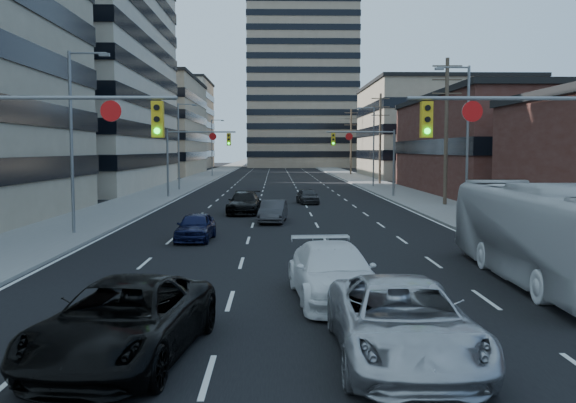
% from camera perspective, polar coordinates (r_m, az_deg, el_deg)
% --- Properties ---
extents(ground, '(400.00, 400.00, 0.00)m').
position_cam_1_polar(ground, '(12.42, 1.45, -15.29)').
color(ground, black).
rests_on(ground, ground).
extents(road_surface, '(18.00, 300.00, 0.02)m').
position_cam_1_polar(road_surface, '(141.73, -0.94, 2.91)').
color(road_surface, black).
rests_on(road_surface, ground).
extents(sidewalk_left, '(5.00, 300.00, 0.15)m').
position_cam_1_polar(sidewalk_left, '(142.15, -5.59, 2.92)').
color(sidewalk_left, slate).
rests_on(sidewalk_left, ground).
extents(sidewalk_right, '(5.00, 300.00, 0.15)m').
position_cam_1_polar(sidewalk_right, '(142.23, 3.70, 2.93)').
color(sidewalk_right, slate).
rests_on(sidewalk_right, ground).
extents(office_left_mid, '(26.00, 34.00, 28.00)m').
position_cam_1_polar(office_left_mid, '(77.01, -21.71, 11.58)').
color(office_left_mid, '#ADA089').
rests_on(office_left_mid, ground).
extents(office_left_far, '(20.00, 30.00, 16.00)m').
position_cam_1_polar(office_left_far, '(114.16, -13.10, 6.39)').
color(office_left_far, gray).
rests_on(office_left_far, ground).
extents(storefront_right_mid, '(20.00, 30.00, 9.00)m').
position_cam_1_polar(storefront_right_mid, '(66.37, 20.61, 4.56)').
color(storefront_right_mid, '#472119').
rests_on(storefront_right_mid, ground).
extents(office_right_far, '(22.00, 28.00, 14.00)m').
position_cam_1_polar(office_right_far, '(102.92, 13.28, 6.03)').
color(office_right_far, gray).
rests_on(office_right_far, ground).
extents(apartment_tower, '(26.00, 26.00, 58.00)m').
position_cam_1_polar(apartment_tower, '(163.68, 1.18, 13.32)').
color(apartment_tower, gray).
rests_on(apartment_tower, ground).
extents(bg_block_left, '(24.00, 24.00, 20.00)m').
position_cam_1_polar(bg_block_left, '(154.24, -11.49, 6.67)').
color(bg_block_left, '#ADA089').
rests_on(bg_block_left, ground).
extents(bg_block_right, '(22.00, 22.00, 12.00)m').
position_cam_1_polar(bg_block_right, '(145.36, 11.83, 5.22)').
color(bg_block_right, gray).
rests_on(bg_block_right, ground).
extents(signal_near_left, '(6.59, 0.33, 6.00)m').
position_cam_1_polar(signal_near_left, '(20.84, -20.61, 4.59)').
color(signal_near_left, slate).
rests_on(signal_near_left, ground).
extents(signal_near_right, '(6.59, 0.33, 6.00)m').
position_cam_1_polar(signal_near_right, '(21.22, 21.04, 4.57)').
color(signal_near_right, slate).
rests_on(signal_near_right, ground).
extents(signal_far_left, '(6.09, 0.33, 6.00)m').
position_cam_1_polar(signal_far_left, '(57.11, -8.37, 4.64)').
color(signal_far_left, slate).
rests_on(signal_far_left, ground).
extents(signal_far_right, '(6.09, 0.33, 6.00)m').
position_cam_1_polar(signal_far_right, '(57.25, 7.12, 4.65)').
color(signal_far_right, slate).
rests_on(signal_far_right, ground).
extents(utility_pole_block, '(2.20, 0.28, 11.00)m').
position_cam_1_polar(utility_pole_block, '(49.36, 13.88, 6.28)').
color(utility_pole_block, '#4C3D2D').
rests_on(utility_pole_block, ground).
extents(utility_pole_midblock, '(2.20, 0.28, 11.00)m').
position_cam_1_polar(utility_pole_midblock, '(78.72, 8.20, 5.70)').
color(utility_pole_midblock, '#4C3D2D').
rests_on(utility_pole_midblock, ground).
extents(utility_pole_distant, '(2.20, 0.28, 11.00)m').
position_cam_1_polar(utility_pole_distant, '(108.42, 5.61, 5.41)').
color(utility_pole_distant, '#4C3D2D').
rests_on(utility_pole_distant, ground).
extents(streetlight_left_near, '(2.03, 0.22, 9.00)m').
position_cam_1_polar(streetlight_left_near, '(33.15, -18.45, 5.80)').
color(streetlight_left_near, slate).
rests_on(streetlight_left_near, ground).
extents(streetlight_left_mid, '(2.03, 0.22, 9.00)m').
position_cam_1_polar(streetlight_left_mid, '(67.38, -9.56, 5.25)').
color(streetlight_left_mid, slate).
rests_on(streetlight_left_mid, ground).
extents(streetlight_left_far, '(2.03, 0.22, 9.00)m').
position_cam_1_polar(streetlight_left_far, '(102.14, -6.69, 5.05)').
color(streetlight_left_far, slate).
rests_on(streetlight_left_far, ground).
extents(streetlight_right_near, '(2.03, 0.22, 9.00)m').
position_cam_1_polar(streetlight_right_near, '(38.25, 15.44, 5.68)').
color(streetlight_right_near, slate).
rests_on(streetlight_right_near, ground).
extents(streetlight_right_far, '(2.03, 0.22, 9.00)m').
position_cam_1_polar(streetlight_right_far, '(72.49, 7.50, 5.23)').
color(streetlight_right_far, slate).
rests_on(streetlight_right_far, ground).
extents(black_pickup, '(3.42, 6.07, 1.60)m').
position_cam_1_polar(black_pickup, '(13.48, -14.41, -10.27)').
color(black_pickup, black).
rests_on(black_pickup, ground).
extents(white_van, '(2.60, 5.55, 1.57)m').
position_cam_1_polar(white_van, '(18.15, 4.05, -6.34)').
color(white_van, white).
rests_on(white_van, ground).
extents(silver_suv, '(2.75, 5.83, 1.61)m').
position_cam_1_polar(silver_suv, '(13.19, 10.15, -10.50)').
color(silver_suv, '#AEAFB3').
rests_on(silver_suv, ground).
extents(transit_bus, '(3.00, 11.47, 3.17)m').
position_cam_1_polar(transit_bus, '(21.97, 21.70, -2.62)').
color(transit_bus, silver).
rests_on(transit_bus, ground).
extents(sedan_blue, '(1.75, 3.96, 1.32)m').
position_cam_1_polar(sedan_blue, '(30.13, -8.21, -2.23)').
color(sedan_blue, '#0C1133').
rests_on(sedan_blue, ground).
extents(sedan_grey_center, '(1.76, 4.06, 1.30)m').
position_cam_1_polar(sedan_grey_center, '(37.27, -1.33, -0.90)').
color(sedan_grey_center, '#353537').
rests_on(sedan_grey_center, ground).
extents(sedan_black_far, '(2.32, 5.07, 1.44)m').
position_cam_1_polar(sedan_black_far, '(42.42, -3.90, -0.14)').
color(sedan_black_far, black).
rests_on(sedan_black_far, ground).
extents(sedan_grey_right, '(1.88, 3.72, 1.22)m').
position_cam_1_polar(sedan_grey_right, '(50.27, 1.74, 0.48)').
color(sedan_grey_right, '#2C2D2F').
rests_on(sedan_grey_right, ground).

